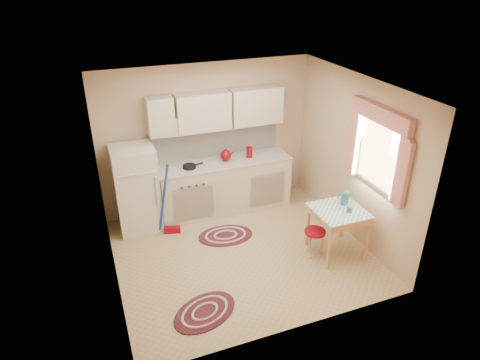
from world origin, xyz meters
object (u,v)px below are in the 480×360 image
base_cabinets (224,187)px  table (337,231)px  fridge (136,189)px  stool (314,243)px

base_cabinets → table: bearing=-57.6°
fridge → table: 3.14m
fridge → table: (2.60, -1.72, -0.34)m
base_cabinets → stool: (0.79, -1.72, -0.23)m
stool → table: bearing=-8.7°
base_cabinets → table: 2.10m
fridge → base_cabinets: (1.47, 0.05, -0.26)m
fridge → base_cabinets: bearing=1.9°
fridge → stool: 2.86m
table → stool: size_ratio=1.71×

